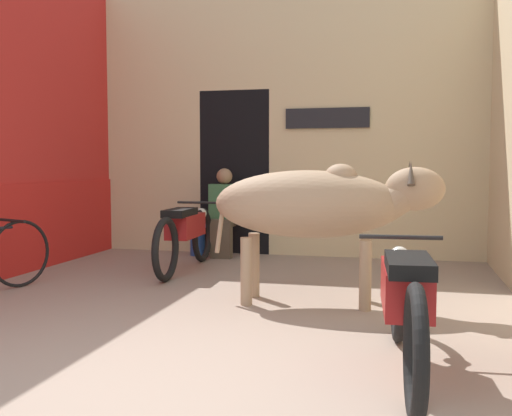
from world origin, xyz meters
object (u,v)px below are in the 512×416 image
at_px(motorcycle_far, 186,232).
at_px(plastic_stool, 198,239).
at_px(cow, 319,204).
at_px(motorcycle_near, 405,300).
at_px(shopkeeper_seated, 224,210).

distance_m(motorcycle_far, plastic_stool, 1.29).
height_order(cow, motorcycle_near, cow).
bearing_deg(shopkeeper_seated, plastic_stool, 170.68).
height_order(motorcycle_near, plastic_stool, motorcycle_near).
height_order(motorcycle_near, motorcycle_far, motorcycle_far).
bearing_deg(plastic_stool, cow, -50.74).
bearing_deg(shopkeeper_seated, cow, -56.02).
bearing_deg(cow, motorcycle_far, 143.61).
bearing_deg(motorcycle_near, motorcycle_far, 130.26).
bearing_deg(shopkeeper_seated, motorcycle_far, -96.71).
distance_m(cow, plastic_stool, 3.41).
xyz_separation_m(shopkeeper_seated, plastic_stool, (-0.42, 0.07, -0.43)).
xyz_separation_m(cow, motorcycle_near, (0.79, -1.75, -0.47)).
xyz_separation_m(cow, plastic_stool, (-2.11, 2.59, -0.70)).
height_order(motorcycle_far, plastic_stool, motorcycle_far).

